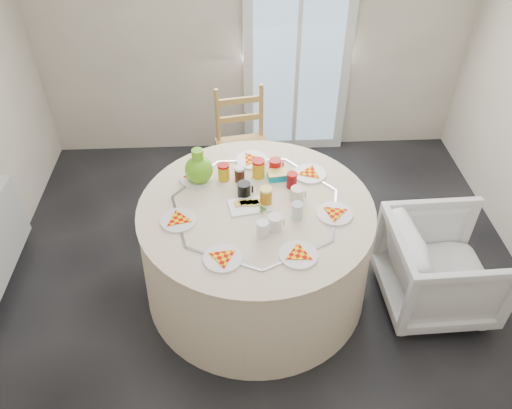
{
  "coord_description": "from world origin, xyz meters",
  "views": [
    {
      "loc": [
        -0.2,
        -2.4,
        2.93
      ],
      "look_at": [
        -0.08,
        0.09,
        0.8
      ],
      "focal_mm": 35.0,
      "sensor_mm": 36.0,
      "label": 1
    }
  ],
  "objects_px": {
    "table": "(256,250)",
    "wooden_chair": "(244,151)",
    "armchair": "(442,262)",
    "green_pitcher": "(199,171)"
  },
  "relations": [
    {
      "from": "table",
      "to": "green_pitcher",
      "type": "relative_size",
      "value": 6.41
    },
    {
      "from": "wooden_chair",
      "to": "armchair",
      "type": "xyz_separation_m",
      "value": [
        1.33,
        -1.31,
        -0.08
      ]
    },
    {
      "from": "armchair",
      "to": "green_pitcher",
      "type": "height_order",
      "value": "green_pitcher"
    },
    {
      "from": "wooden_chair",
      "to": "green_pitcher",
      "type": "bearing_deg",
      "value": -121.65
    },
    {
      "from": "wooden_chair",
      "to": "green_pitcher",
      "type": "height_order",
      "value": "green_pitcher"
    },
    {
      "from": "table",
      "to": "green_pitcher",
      "type": "distance_m",
      "value": 0.69
    },
    {
      "from": "table",
      "to": "wooden_chair",
      "type": "height_order",
      "value": "wooden_chair"
    },
    {
      "from": "table",
      "to": "wooden_chair",
      "type": "distance_m",
      "value": 1.11
    },
    {
      "from": "table",
      "to": "wooden_chair",
      "type": "xyz_separation_m",
      "value": [
        -0.05,
        1.11,
        0.09
      ]
    },
    {
      "from": "wooden_chair",
      "to": "armchair",
      "type": "bearing_deg",
      "value": -53.95
    }
  ]
}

